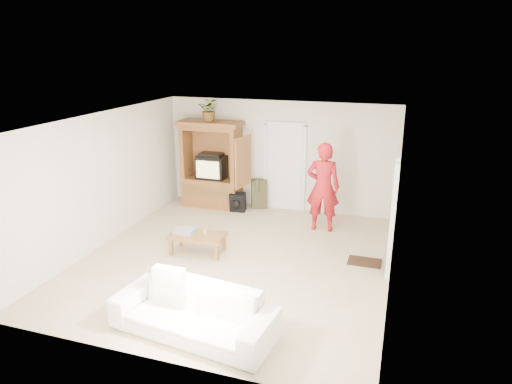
% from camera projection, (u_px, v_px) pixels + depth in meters
% --- Properties ---
extents(floor, '(6.00, 6.00, 0.00)m').
position_uv_depth(floor, '(236.00, 259.00, 8.51)').
color(floor, tan).
rests_on(floor, ground).
extents(ceiling, '(6.00, 6.00, 0.00)m').
position_uv_depth(ceiling, '(234.00, 120.00, 7.71)').
color(ceiling, white).
rests_on(ceiling, floor).
extents(wall_back, '(5.50, 0.00, 5.50)m').
position_uv_depth(wall_back, '(279.00, 156.00, 10.83)').
color(wall_back, silver).
rests_on(wall_back, floor).
extents(wall_front, '(5.50, 0.00, 5.50)m').
position_uv_depth(wall_front, '(146.00, 267.00, 5.39)').
color(wall_front, silver).
rests_on(wall_front, floor).
extents(wall_left, '(0.00, 6.00, 6.00)m').
position_uv_depth(wall_left, '(103.00, 179.00, 8.92)').
color(wall_left, silver).
rests_on(wall_left, floor).
extents(wall_right, '(0.00, 6.00, 6.00)m').
position_uv_depth(wall_right, '(396.00, 209.00, 7.30)').
color(wall_right, silver).
rests_on(wall_right, floor).
extents(armoire, '(1.82, 1.14, 2.10)m').
position_uv_depth(armoire, '(213.00, 170.00, 11.10)').
color(armoire, brown).
rests_on(armoire, floor).
extents(door_back, '(0.85, 0.05, 2.04)m').
position_uv_depth(door_back, '(285.00, 168.00, 10.84)').
color(door_back, white).
rests_on(door_back, floor).
extents(doorway_right, '(0.05, 0.90, 2.04)m').
position_uv_depth(doorway_right, '(394.00, 213.00, 7.94)').
color(doorway_right, black).
rests_on(doorway_right, floor).
extents(framed_picture, '(0.03, 0.60, 0.48)m').
position_uv_depth(framed_picture, '(399.00, 163.00, 8.94)').
color(framed_picture, black).
rests_on(framed_picture, wall_right).
extents(doormat, '(0.60, 0.40, 0.02)m').
position_uv_depth(doormat, '(365.00, 262.00, 8.37)').
color(doormat, '#382316').
rests_on(doormat, floor).
extents(plant, '(0.53, 0.47, 0.53)m').
position_uv_depth(plant, '(210.00, 110.00, 10.64)').
color(plant, '#4C7238').
rests_on(plant, armoire).
extents(man, '(0.73, 0.51, 1.92)m').
position_uv_depth(man, '(323.00, 187.00, 9.59)').
color(man, '#A9161D').
rests_on(man, floor).
extents(sofa, '(2.37, 1.17, 0.66)m').
position_uv_depth(sofa, '(194.00, 312.00, 6.22)').
color(sofa, white).
rests_on(sofa, floor).
extents(coffee_table, '(1.07, 0.63, 0.39)m').
position_uv_depth(coffee_table, '(198.00, 237.00, 8.65)').
color(coffee_table, brown).
rests_on(coffee_table, floor).
extents(towel, '(0.38, 0.28, 0.08)m').
position_uv_depth(towel, '(185.00, 231.00, 8.70)').
color(towel, '#E64C9A').
rests_on(towel, coffee_table).
extents(candle, '(0.08, 0.08, 0.10)m').
position_uv_depth(candle, '(205.00, 232.00, 8.62)').
color(candle, tan).
rests_on(candle, coffee_table).
extents(backpack_black, '(0.39, 0.25, 0.45)m').
position_uv_depth(backpack_black, '(238.00, 203.00, 10.87)').
color(backpack_black, black).
rests_on(backpack_black, floor).
extents(backpack_olive, '(0.45, 0.40, 0.71)m').
position_uv_depth(backpack_olive, '(259.00, 194.00, 11.11)').
color(backpack_olive, '#47442B').
rests_on(backpack_olive, floor).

